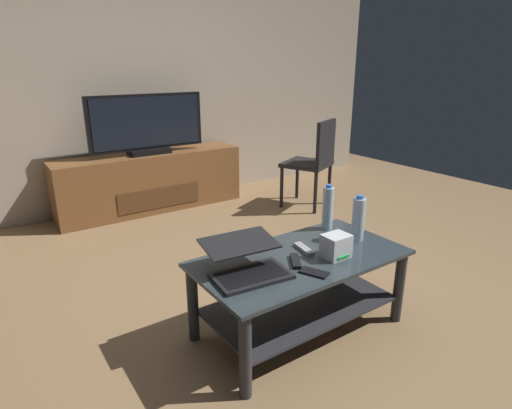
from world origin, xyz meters
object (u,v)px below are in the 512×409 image
at_px(media_cabinet, 151,182).
at_px(water_bottle_near, 328,208).
at_px(coffee_table, 300,280).
at_px(soundbar_remote, 296,261).
at_px(laptop, 246,262).
at_px(dining_chair, 314,159).
at_px(tv_remote, 304,249).
at_px(router_box, 336,246).
at_px(water_bottle_far, 358,219).
at_px(television, 147,126).
at_px(cell_phone, 314,272).

relative_size(media_cabinet, water_bottle_near, 6.49).
xyz_separation_m(coffee_table, media_cabinet, (0.10, 2.48, -0.02)).
bearing_deg(coffee_table, soundbar_remote, -150.10).
height_order(coffee_table, laptop, laptop).
xyz_separation_m(dining_chair, tv_remote, (-1.47, -1.54, -0.05)).
bearing_deg(router_box, dining_chair, 50.99).
distance_m(media_cabinet, water_bottle_far, 2.53).
distance_m(television, tv_remote, 2.44).
xyz_separation_m(water_bottle_near, cell_phone, (-0.47, -0.40, -0.13)).
bearing_deg(media_cabinet, water_bottle_far, -82.74).
height_order(router_box, water_bottle_far, water_bottle_far).
bearing_deg(laptop, cell_phone, -35.44).
bearing_deg(coffee_table, water_bottle_near, 28.76).
height_order(television, tv_remote, television).
distance_m(media_cabinet, television, 0.57).
xyz_separation_m(water_bottle_far, cell_phone, (-0.49, -0.17, -0.13)).
xyz_separation_m(dining_chair, soundbar_remote, (-1.60, -1.64, -0.05)).
distance_m(television, water_bottle_far, 2.51).
relative_size(cell_phone, tv_remote, 0.88).
height_order(laptop, water_bottle_far, water_bottle_far).
bearing_deg(media_cabinet, tv_remote, -90.93).
bearing_deg(coffee_table, television, 87.58).
xyz_separation_m(laptop, water_bottle_far, (0.77, -0.02, 0.07)).
relative_size(media_cabinet, soundbar_remote, 11.77).
xyz_separation_m(media_cabinet, tv_remote, (-0.04, -2.43, 0.17)).
bearing_deg(cell_phone, media_cabinet, 61.60).
bearing_deg(tv_remote, water_bottle_near, 36.62).
bearing_deg(tv_remote, soundbar_remote, -136.03).
xyz_separation_m(laptop, cell_phone, (0.27, -0.20, -0.05)).
height_order(television, soundbar_remote, television).
height_order(media_cabinet, laptop, laptop).
bearing_deg(television, soundbar_remote, -94.04).
height_order(television, water_bottle_near, television).
bearing_deg(laptop, television, 79.58).
xyz_separation_m(media_cabinet, cell_phone, (-0.18, -2.67, 0.17)).
distance_m(router_box, water_bottle_far, 0.29).
relative_size(dining_chair, soundbar_remote, 5.72).
distance_m(coffee_table, dining_chair, 2.22).
height_order(water_bottle_near, soundbar_remote, water_bottle_near).
bearing_deg(coffee_table, router_box, -35.67).
xyz_separation_m(television, soundbar_remote, (-0.18, -2.50, -0.40)).
height_order(water_bottle_far, tv_remote, water_bottle_far).
bearing_deg(cell_phone, water_bottle_near, 16.02).
bearing_deg(router_box, cell_phone, -161.07).
distance_m(water_bottle_far, soundbar_remote, 0.51).
xyz_separation_m(dining_chair, cell_phone, (-1.60, -1.78, -0.06)).
xyz_separation_m(television, laptop, (-0.45, -2.45, -0.35)).
bearing_deg(television, dining_chair, -31.26).
distance_m(coffee_table, cell_phone, 0.25).
bearing_deg(water_bottle_near, water_bottle_far, -83.75).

